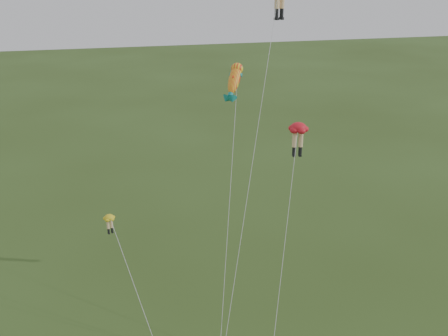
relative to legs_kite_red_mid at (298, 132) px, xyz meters
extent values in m
cylinder|color=#F1C58E|center=(-0.57, 4.16, 9.41)|extent=(0.38, 0.38, 1.32)
cylinder|color=black|center=(-0.57, 4.16, 8.43)|extent=(0.30, 0.30, 0.66)
cube|color=black|center=(-0.57, 4.16, 8.00)|extent=(0.34, 0.44, 0.19)
cylinder|color=black|center=(-0.08, 4.35, 8.43)|extent=(0.30, 0.30, 0.66)
cube|color=black|center=(-0.08, 4.35, 8.00)|extent=(0.34, 0.44, 0.19)
cylinder|color=silver|center=(-4.29, -2.30, -0.94)|extent=(7.95, 13.14, 23.60)
ellipsoid|color=red|center=(0.06, 0.12, 0.36)|extent=(1.83, 1.83, 0.80)
cylinder|color=#F1C58E|center=(-0.18, 0.16, -0.58)|extent=(0.35, 0.35, 1.22)
cylinder|color=black|center=(-0.18, 0.16, -1.50)|extent=(0.28, 0.28, 0.61)
cube|color=black|center=(-0.18, 0.16, -1.89)|extent=(0.25, 0.38, 0.18)
cylinder|color=#F1C58E|center=(0.30, 0.08, -0.58)|extent=(0.35, 0.35, 1.22)
cylinder|color=black|center=(0.30, 0.08, -1.50)|extent=(0.28, 0.28, 0.61)
cube|color=black|center=(0.30, 0.08, -1.89)|extent=(0.25, 0.38, 0.18)
cylinder|color=silver|center=(-2.60, -4.95, -5.99)|extent=(5.36, 10.18, 13.50)
ellipsoid|color=gold|center=(-14.55, -1.22, -4.80)|extent=(1.14, 1.14, 0.44)
cylinder|color=#F1C58E|center=(-14.67, -1.27, -5.31)|extent=(0.19, 0.19, 0.67)
cylinder|color=black|center=(-14.67, -1.27, -5.81)|extent=(0.15, 0.15, 0.33)
cube|color=black|center=(-14.67, -1.27, -6.03)|extent=(0.17, 0.22, 0.10)
cylinder|color=#F1C58E|center=(-14.42, -1.17, -5.31)|extent=(0.19, 0.19, 0.67)
cylinder|color=black|center=(-14.42, -1.17, -5.81)|extent=(0.15, 0.15, 0.33)
cube|color=black|center=(-14.42, -1.17, -6.03)|extent=(0.17, 0.22, 0.10)
cylinder|color=silver|center=(-13.07, -6.27, -8.66)|extent=(2.99, 10.13, 8.17)
ellipsoid|color=yellow|center=(-5.09, -0.14, 4.43)|extent=(2.08, 2.56, 2.48)
sphere|color=yellow|center=(-5.09, -0.14, 4.43)|extent=(1.44, 1.56, 1.27)
cone|color=#127771|center=(-5.09, -0.14, 4.43)|extent=(1.24, 1.39, 1.20)
cone|color=#127771|center=(-5.09, -0.14, 4.43)|extent=(1.24, 1.39, 1.20)
cone|color=#127771|center=(-5.09, -0.14, 4.43)|extent=(0.70, 0.78, 0.67)
cone|color=#127771|center=(-5.09, -0.14, 4.43)|extent=(0.70, 0.78, 0.67)
cone|color=red|center=(-5.09, -0.14, 4.43)|extent=(0.73, 0.80, 0.66)
cylinder|color=silver|center=(-6.69, -4.29, -4.15)|extent=(3.25, 8.33, 17.17)
camera|label=1|loc=(-14.43, -33.80, 11.50)|focal=40.00mm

